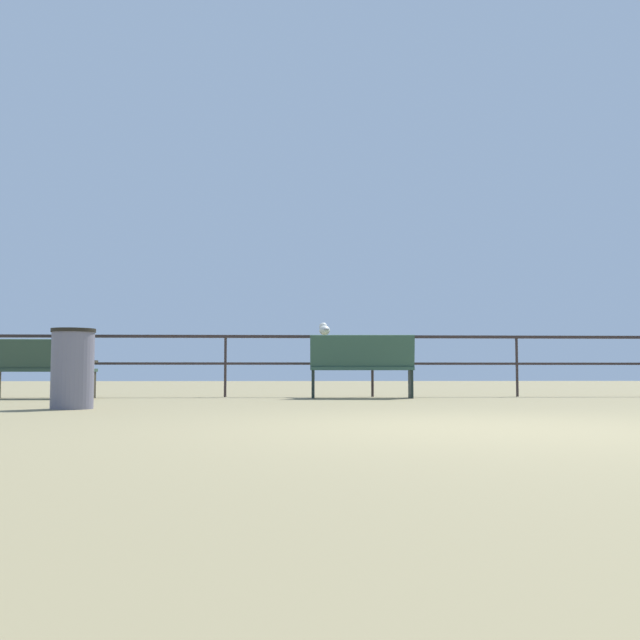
{
  "coord_description": "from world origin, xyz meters",
  "views": [
    {
      "loc": [
        -1.42,
        -5.36,
        0.4
      ],
      "look_at": [
        -0.9,
        6.52,
        1.25
      ],
      "focal_mm": 41.42,
      "sensor_mm": 36.0,
      "label": 1
    }
  ],
  "objects": [
    {
      "name": "ground_plane",
      "position": [
        0.0,
        0.0,
        0.0
      ],
      "size": [
        60.0,
        60.0,
        0.0
      ],
      "primitive_type": "plane",
      "color": "#857954"
    },
    {
      "name": "pier_railing",
      "position": [
        -0.0,
        7.02,
        0.77
      ],
      "size": [
        19.76,
        0.05,
        1.03
      ],
      "color": "#312624",
      "rests_on": "ground_plane"
    },
    {
      "name": "bench_far_left",
      "position": [
        -5.23,
        6.27,
        0.51
      ],
      "size": [
        1.56,
        0.59,
        0.92
      ],
      "color": "#2C4234",
      "rests_on": "ground_plane"
    },
    {
      "name": "bench_near_left",
      "position": [
        -0.25,
        6.26,
        0.55
      ],
      "size": [
        1.66,
        0.71,
        0.99
      ],
      "color": "#2E4E3E",
      "rests_on": "ground_plane"
    },
    {
      "name": "seagull_on_rail",
      "position": [
        -0.81,
        7.04,
        1.13
      ],
      "size": [
        0.21,
        0.46,
        0.22
      ],
      "color": "silver",
      "rests_on": "pier_railing"
    },
    {
      "name": "trash_bin",
      "position": [
        -3.83,
        3.01,
        0.45
      ],
      "size": [
        0.49,
        0.49,
        0.9
      ],
      "color": "slate",
      "rests_on": "ground_plane"
    }
  ]
}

